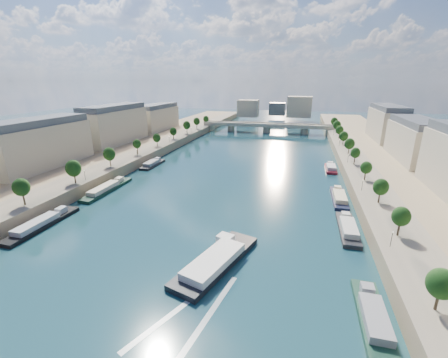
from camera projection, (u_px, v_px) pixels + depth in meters
The scene contains 17 objects.
ground at pixel (230, 180), 136.33m from camera, with size 700.00×700.00×0.00m, color #0B2432.
quay_left at pixel (93, 164), 152.83m from camera, with size 44.00×520.00×5.00m, color #9E8460.
quay_right at pixel (407, 188), 118.28m from camera, with size 44.00×520.00×5.00m, color #9E8460.
pave_left at pixel (119, 161), 148.43m from camera, with size 14.00×520.00×0.10m, color gray.
pave_right at pixel (367, 179), 121.09m from camera, with size 14.00×520.00×0.10m, color gray.
trees_left at pixel (123, 150), 148.10m from camera, with size 4.80×268.80×8.26m.
trees_right at pixel (360, 160), 129.07m from camera, with size 4.80×268.80×8.26m.
lamps_left at pixel (114, 161), 137.31m from camera, with size 0.36×200.36×4.28m.
lamps_right at pixel (354, 169), 125.91m from camera, with size 0.36×200.36×4.28m.
buildings_left at pixel (84, 132), 162.63m from camera, with size 16.00×226.00×23.20m.
buildings_right at pixel (440, 149), 121.85m from camera, with size 16.00×226.00×23.20m.
skyline at pixel (279, 108), 332.83m from camera, with size 79.00×42.00×22.00m.
bridge at pixel (267, 127), 260.28m from camera, with size 112.00×12.00×8.15m.
tour_barge at pixel (216, 261), 73.01m from camera, with size 16.23×29.78×3.89m.
wake at pixel (193, 313), 58.11m from camera, with size 15.12×25.81×0.04m.
moored_barges_left at pixel (47, 221), 94.03m from camera, with size 5.00×157.44×3.60m.
moored_barges_right at pixel (351, 240), 83.32m from camera, with size 5.00×158.59×3.60m.
Camera 1 is at (29.91, -25.95, 42.87)m, focal length 24.00 mm.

